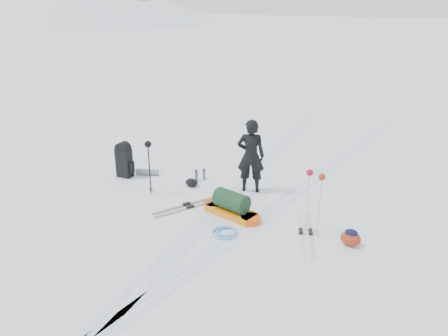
% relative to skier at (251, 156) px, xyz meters
% --- Properties ---
extents(ground, '(200.00, 200.00, 0.00)m').
position_rel_skier_xyz_m(ground, '(-0.25, -0.92, -0.93)').
color(ground, white).
rests_on(ground, ground).
extents(ski_tracks, '(3.38, 17.97, 0.01)m').
position_rel_skier_xyz_m(ski_tracks, '(0.36, -0.05, -0.92)').
color(ski_tracks, silver).
rests_on(ski_tracks, ground).
extents(skier, '(0.79, 0.65, 1.85)m').
position_rel_skier_xyz_m(skier, '(0.00, 0.00, 0.00)').
color(skier, black).
rests_on(skier, ground).
extents(pulk_sled, '(1.55, 0.74, 0.57)m').
position_rel_skier_xyz_m(pulk_sled, '(0.19, -1.40, -0.71)').
color(pulk_sled, orange).
rests_on(pulk_sled, ground).
extents(expedition_rucksack, '(0.98, 0.70, 0.98)m').
position_rel_skier_xyz_m(expedition_rucksack, '(-3.32, -0.70, -0.47)').
color(expedition_rucksack, black).
rests_on(expedition_rucksack, ground).
extents(ski_poles_black, '(0.17, 0.17, 1.35)m').
position_rel_skier_xyz_m(ski_poles_black, '(-2.13, -1.26, 0.18)').
color(ski_poles_black, black).
rests_on(ski_poles_black, ground).
extents(ski_poles_silver, '(0.42, 0.25, 1.37)m').
position_rel_skier_xyz_m(ski_poles_silver, '(2.00, -1.32, 0.22)').
color(ski_poles_silver, silver).
rests_on(ski_poles_silver, ground).
extents(touring_skis_grey, '(1.09, 1.67, 0.06)m').
position_rel_skier_xyz_m(touring_skis_grey, '(-0.89, -1.50, -0.91)').
color(touring_skis_grey, '#919499').
rests_on(touring_skis_grey, ground).
extents(touring_skis_white, '(0.98, 1.98, 0.07)m').
position_rel_skier_xyz_m(touring_skis_white, '(1.91, -1.41, -0.91)').
color(touring_skis_white, silver).
rests_on(touring_skis_white, ground).
extents(rope_coil, '(0.65, 0.65, 0.07)m').
position_rel_skier_xyz_m(rope_coil, '(0.44, -2.19, -0.89)').
color(rope_coil, '#62B5EE').
rests_on(rope_coil, ground).
extents(small_daypack, '(0.47, 0.41, 0.34)m').
position_rel_skier_xyz_m(small_daypack, '(2.82, -1.43, -0.76)').
color(small_daypack, maroon).
rests_on(small_daypack, ground).
extents(thermos_pair, '(0.21, 0.29, 0.30)m').
position_rel_skier_xyz_m(thermos_pair, '(-1.45, -0.01, -0.78)').
color(thermos_pair, '#575A5F').
rests_on(thermos_pair, ground).
extents(stuff_sack, '(0.40, 0.36, 0.21)m').
position_rel_skier_xyz_m(stuff_sack, '(-1.44, -0.46, -0.82)').
color(stuff_sack, black).
rests_on(stuff_sack, ground).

